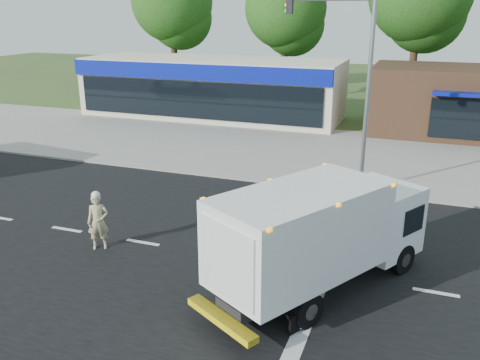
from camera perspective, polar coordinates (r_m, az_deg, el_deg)
The scene contains 11 objects.
ground at distance 15.79m, azimuth -1.31°, elevation -8.69°, with size 120.00×120.00×0.00m, color #385123.
road_asphalt at distance 15.78m, azimuth -1.31°, elevation -8.68°, with size 60.00×14.00×0.02m, color black.
sidewalk at distance 23.01m, azimuth 6.13°, elevation 0.35°, with size 60.00×2.40×0.12m, color gray.
parking_apron at distance 28.46m, azimuth 9.00°, elevation 3.70°, with size 60.00×9.00×0.02m, color gray.
lane_markings at distance 14.26m, azimuth 1.84°, elevation -11.83°, with size 55.20×7.00×0.01m.
ems_box_truck at distance 13.43m, azimuth 8.98°, elevation -5.67°, with size 5.31×7.06×3.07m.
emergency_worker at distance 16.57m, azimuth -15.64°, elevation -4.43°, with size 0.79×0.71×1.93m.
retail_strip_mall at distance 36.26m, azimuth -3.17°, elevation 10.34°, with size 18.00×6.20×4.00m.
brown_storefront at distance 33.49m, azimuth 23.23°, elevation 8.16°, with size 10.00×6.70×4.00m.
traffic_signal_pole at distance 20.96m, azimuth 12.56°, elevation 11.86°, with size 3.51×0.25×8.00m.
background_trees at distance 41.64m, azimuth 12.44°, elevation 18.45°, with size 36.77×7.39×12.10m.
Camera 1 is at (5.14, -13.04, 7.26)m, focal length 38.00 mm.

